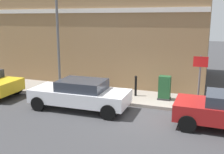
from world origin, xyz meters
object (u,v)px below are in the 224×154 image
(car_white, at_px, (80,94))
(bollard_near_cabinet, at_px, (136,85))
(bollard_far_kerb, at_px, (98,87))
(utility_cabinet, at_px, (165,89))
(street_sign, at_px, (200,74))
(lamppost, at_px, (58,31))

(car_white, height_order, bollard_near_cabinet, car_white)
(bollard_near_cabinet, bearing_deg, bollard_far_kerb, 121.52)
(utility_cabinet, height_order, bollard_near_cabinet, utility_cabinet)
(utility_cabinet, bearing_deg, bollard_near_cabinet, 86.07)
(utility_cabinet, xyz_separation_m, street_sign, (-0.77, -1.57, 0.98))
(car_white, relative_size, street_sign, 1.92)
(utility_cabinet, xyz_separation_m, bollard_far_kerb, (-0.90, 3.09, 0.02))
(car_white, distance_m, street_sign, 5.22)
(lamppost, bearing_deg, street_sign, -97.31)
(bollard_near_cabinet, height_order, street_sign, street_sign)
(bollard_far_kerb, relative_size, street_sign, 0.45)
(bollard_near_cabinet, bearing_deg, street_sign, -106.01)
(car_white, bearing_deg, lamppost, -45.50)
(bollard_far_kerb, relative_size, lamppost, 0.18)
(utility_cabinet, bearing_deg, lamppost, 88.14)
(car_white, height_order, street_sign, street_sign)
(bollard_near_cabinet, xyz_separation_m, bollard_far_kerb, (-1.00, 1.63, 0.00))
(car_white, height_order, lamppost, lamppost)
(car_white, relative_size, lamppost, 0.77)
(car_white, xyz_separation_m, bollard_near_cabinet, (2.38, -1.88, -0.00))
(utility_cabinet, bearing_deg, street_sign, -116.06)
(lamppost, bearing_deg, car_white, -133.85)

